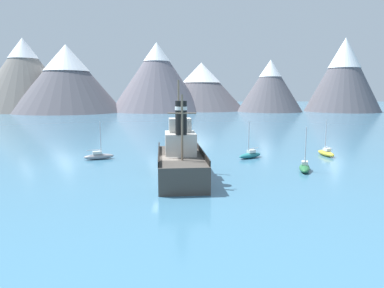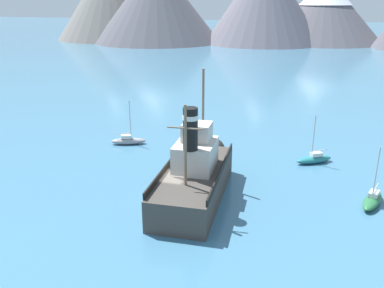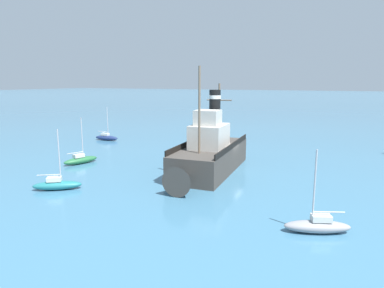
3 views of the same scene
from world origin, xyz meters
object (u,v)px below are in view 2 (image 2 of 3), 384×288
(sailboat_teal, at_px, (314,159))
(old_tugboat, at_px, (196,174))
(sailboat_grey, at_px, (128,140))
(sailboat_green, at_px, (372,200))

(sailboat_teal, bearing_deg, old_tugboat, -131.51)
(old_tugboat, height_order, sailboat_teal, old_tugboat)
(old_tugboat, bearing_deg, sailboat_grey, 138.56)
(old_tugboat, relative_size, sailboat_grey, 2.98)
(sailboat_teal, bearing_deg, sailboat_grey, -178.22)
(sailboat_green, bearing_deg, sailboat_teal, 121.48)
(old_tugboat, relative_size, sailboat_green, 2.98)
(sailboat_teal, bearing_deg, sailboat_green, -58.52)
(sailboat_grey, xyz_separation_m, sailboat_teal, (19.78, 0.61, 0.00))
(old_tugboat, height_order, sailboat_green, old_tugboat)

